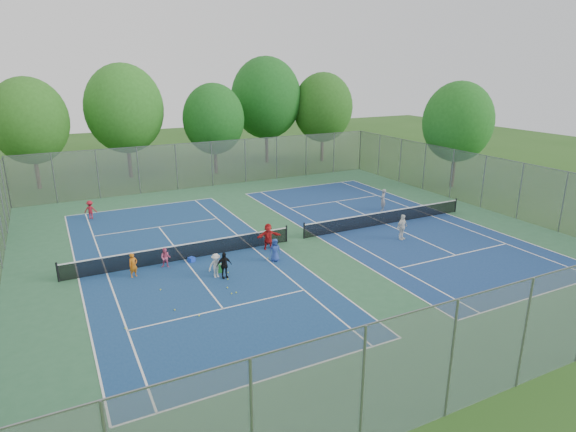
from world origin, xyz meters
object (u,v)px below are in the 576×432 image
(ball_crate, at_px, (192,260))
(instructor, at_px, (383,200))
(ball_hopper, at_px, (220,268))
(net_left, at_px, (184,252))
(net_right, at_px, (386,218))

(ball_crate, bearing_deg, instructor, 11.76)
(ball_hopper, distance_m, instructor, 15.59)
(ball_crate, bearing_deg, net_left, 121.52)
(net_right, height_order, ball_crate, net_right)
(net_left, relative_size, instructor, 7.83)
(net_left, relative_size, net_right, 1.00)
(net_left, relative_size, ball_crate, 41.69)
(net_right, relative_size, ball_hopper, 26.45)
(ball_hopper, bearing_deg, ball_crate, 113.72)
(net_left, distance_m, ball_hopper, 2.82)
(net_right, distance_m, ball_crate, 13.73)
(instructor, bearing_deg, net_left, -27.43)
(instructor, bearing_deg, ball_crate, -25.62)
(net_left, bearing_deg, instructor, 9.95)
(ball_crate, xyz_separation_m, ball_hopper, (0.92, -2.09, 0.11))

